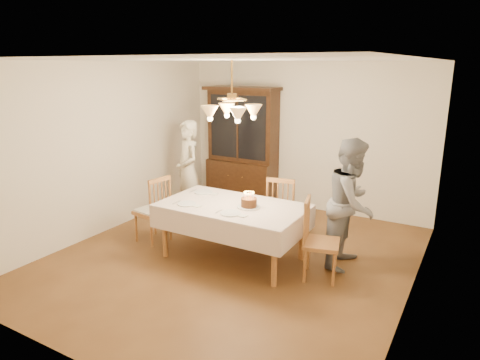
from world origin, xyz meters
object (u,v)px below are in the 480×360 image
Objects in this scene: dining_table at (232,210)px; birthday_cake at (249,203)px; china_hutch at (242,148)px; elderly_woman at (188,171)px; chair_far_side at (283,212)px.

birthday_cake is (0.24, 0.01, 0.13)m from dining_table.
birthday_cake is at bearing -58.55° from china_hutch.
china_hutch is (-1.13, 2.25, 0.36)m from dining_table.
elderly_woman is 5.59× the size of birthday_cake.
china_hutch is 7.20× the size of birthday_cake.
birthday_cake is (1.37, -2.24, -0.22)m from china_hutch.
elderly_woman is at bearing 150.41° from birthday_cake.
dining_table is 1.90× the size of chair_far_side.
chair_far_side is (1.46, -1.37, -0.60)m from china_hutch.
elderly_woman is at bearing 177.45° from chair_far_side.
china_hutch is at bearing 136.86° from chair_far_side.
elderly_woman is 1.92m from birthday_cake.
china_hutch reaches higher than dining_table.
elderly_woman is at bearing -103.27° from china_hutch.
china_hutch is at bearing 121.45° from birthday_cake.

